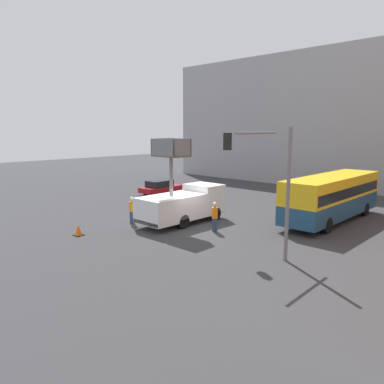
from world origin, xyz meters
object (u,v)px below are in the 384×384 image
object	(u,v)px
traffic_light_pole	(265,170)
parked_car_curbside	(161,187)
utility_truck	(183,203)
traffic_cone_near_truck	(78,230)
city_bus	(332,195)
road_worker_near_truck	(132,210)
road_worker_directing	(215,217)

from	to	relation	value
traffic_light_pole	parked_car_curbside	distance (m)	19.78
utility_truck	traffic_cone_near_truck	xyz separation A→B (m)	(-2.35, -6.57, -1.08)
traffic_light_pole	city_bus	bearing A→B (deg)	93.19
road_worker_near_truck	road_worker_directing	size ratio (longest dim) A/B	0.98
road_worker_directing	parked_car_curbside	xyz separation A→B (m)	(-12.81, 6.89, -0.24)
road_worker_directing	utility_truck	bearing A→B (deg)	58.89
utility_truck	road_worker_near_truck	xyz separation A→B (m)	(-2.36, -2.54, -0.47)
road_worker_near_truck	parked_car_curbside	bearing A→B (deg)	17.65
road_worker_directing	traffic_cone_near_truck	size ratio (longest dim) A/B	2.87
city_bus	parked_car_curbside	size ratio (longest dim) A/B	2.37
road_worker_near_truck	utility_truck	bearing A→B (deg)	-64.23
utility_truck	parked_car_curbside	xyz separation A→B (m)	(-9.81, 6.65, -0.68)
road_worker_directing	parked_car_curbside	bearing A→B (deg)	35.13
city_bus	road_worker_near_truck	bearing A→B (deg)	155.96
city_bus	traffic_light_pole	xyz separation A→B (m)	(0.52, -9.38, 2.49)
utility_truck	road_worker_directing	bearing A→B (deg)	-4.50
utility_truck	city_bus	bearing A→B (deg)	46.31
road_worker_directing	parked_car_curbside	world-z (taller)	road_worker_directing
traffic_light_pole	road_worker_directing	xyz separation A→B (m)	(-4.64, 1.69, -3.41)
utility_truck	road_worker_directing	distance (m)	3.04
utility_truck	parked_car_curbside	size ratio (longest dim) A/B	1.46
road_worker_directing	city_bus	bearing A→B (deg)	-54.76
traffic_cone_near_truck	parked_car_curbside	bearing A→B (deg)	119.42
traffic_light_pole	parked_car_curbside	xyz separation A→B (m)	(-17.45, 8.58, -3.64)
city_bus	parked_car_curbside	world-z (taller)	city_bus
road_worker_near_truck	road_worker_directing	distance (m)	5.84
utility_truck	road_worker_directing	size ratio (longest dim) A/B	3.42
city_bus	traffic_cone_near_truck	size ratio (longest dim) A/B	15.98
traffic_light_pole	road_worker_directing	bearing A→B (deg)	159.95
road_worker_near_truck	parked_car_curbside	world-z (taller)	road_worker_near_truck
traffic_cone_near_truck	utility_truck	bearing A→B (deg)	70.30
road_worker_near_truck	parked_car_curbside	distance (m)	11.84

